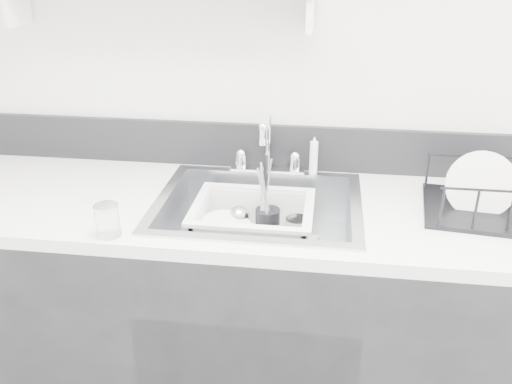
# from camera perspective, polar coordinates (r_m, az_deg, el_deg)

# --- Properties ---
(counter_run) EXTENTS (3.20, 0.62, 0.92)m
(counter_run) POSITION_cam_1_polar(r_m,az_deg,el_deg) (1.94, 0.21, -13.50)
(counter_run) COLOR black
(counter_run) RESTS_ON ground
(backsplash) EXTENTS (3.20, 0.02, 0.16)m
(backsplash) POSITION_cam_1_polar(r_m,az_deg,el_deg) (1.93, 1.40, 4.80)
(backsplash) COLOR black
(backsplash) RESTS_ON counter_run
(sink) EXTENTS (0.64, 0.52, 0.20)m
(sink) POSITION_cam_1_polar(r_m,az_deg,el_deg) (1.73, 0.22, -3.83)
(sink) COLOR silver
(sink) RESTS_ON counter_run
(faucet) EXTENTS (0.26, 0.18, 0.23)m
(faucet) POSITION_cam_1_polar(r_m,az_deg,el_deg) (1.89, 1.21, 3.70)
(faucet) COLOR silver
(faucet) RESTS_ON counter_run
(side_sprayer) EXTENTS (0.03, 0.03, 0.14)m
(side_sprayer) POSITION_cam_1_polar(r_m,az_deg,el_deg) (1.89, 6.09, 3.83)
(side_sprayer) COLOR white
(side_sprayer) RESTS_ON counter_run
(wash_tub) EXTENTS (0.46, 0.42, 0.15)m
(wash_tub) POSITION_cam_1_polar(r_m,az_deg,el_deg) (1.75, -0.32, -3.60)
(wash_tub) COLOR white
(wash_tub) RESTS_ON sink
(plate_stack) EXTENTS (0.23, 0.22, 0.09)m
(plate_stack) POSITION_cam_1_polar(r_m,az_deg,el_deg) (1.75, -2.91, -4.94)
(plate_stack) COLOR white
(plate_stack) RESTS_ON wash_tub
(utensil_cup) EXTENTS (0.08, 0.08, 0.27)m
(utensil_cup) POSITION_cam_1_polar(r_m,az_deg,el_deg) (1.78, 1.22, -3.08)
(utensil_cup) COLOR black
(utensil_cup) RESTS_ON wash_tub
(ladle) EXTENTS (0.25, 0.30, 0.08)m
(ladle) POSITION_cam_1_polar(r_m,az_deg,el_deg) (1.76, -0.79, -4.12)
(ladle) COLOR silver
(ladle) RESTS_ON wash_tub
(tumbler_in_tub) EXTENTS (0.09, 0.09, 0.11)m
(tumbler_in_tub) POSITION_cam_1_polar(r_m,az_deg,el_deg) (1.73, 4.30, -4.36)
(tumbler_in_tub) COLOR white
(tumbler_in_tub) RESTS_ON wash_tub
(tumbler_counter) EXTENTS (0.08, 0.08, 0.09)m
(tumbler_counter) POSITION_cam_1_polar(r_m,az_deg,el_deg) (1.54, -15.36, -2.89)
(tumbler_counter) COLOR white
(tumbler_counter) RESTS_ON counter_run
(dish_rack) EXTENTS (0.44, 0.35, 0.14)m
(dish_rack) POSITION_cam_1_polar(r_m,az_deg,el_deg) (1.75, 24.10, -0.02)
(dish_rack) COLOR black
(dish_rack) RESTS_ON counter_run
(bowl_small) EXTENTS (0.11, 0.11, 0.03)m
(bowl_small) POSITION_cam_1_polar(r_m,az_deg,el_deg) (1.69, 2.06, -6.57)
(bowl_small) COLOR white
(bowl_small) RESTS_ON wash_tub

